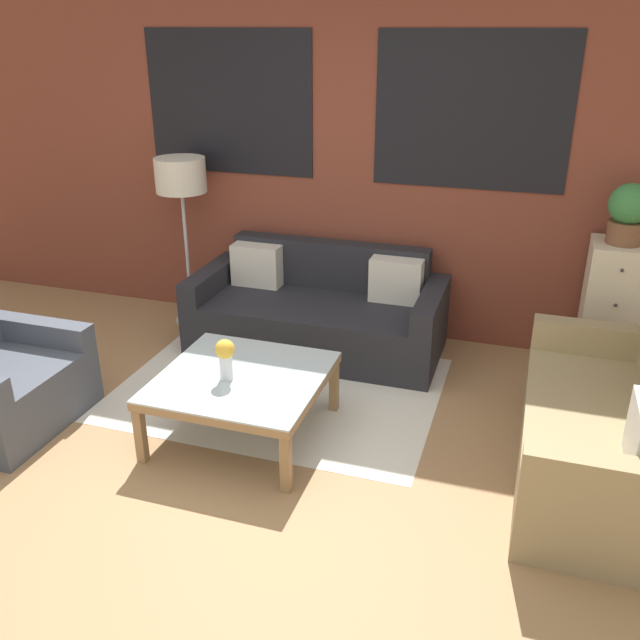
% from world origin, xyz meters
% --- Properties ---
extents(ground_plane, '(16.00, 16.00, 0.00)m').
position_xyz_m(ground_plane, '(0.00, 0.00, 0.00)').
color(ground_plane, '#9E754C').
extents(wall_back_brick, '(8.40, 0.09, 2.80)m').
position_xyz_m(wall_back_brick, '(0.00, 2.44, 1.41)').
color(wall_back_brick, brown).
rests_on(wall_back_brick, ground_plane).
extents(rug, '(2.21, 1.65, 0.00)m').
position_xyz_m(rug, '(-0.11, 1.20, 0.00)').
color(rug, silver).
rests_on(rug, ground_plane).
extents(couch_dark, '(1.94, 0.88, 0.78)m').
position_xyz_m(couch_dark, '(-0.06, 1.95, 0.28)').
color(couch_dark, '#232328').
rests_on(couch_dark, ground_plane).
extents(settee_vintage, '(0.80, 1.69, 0.92)m').
position_xyz_m(settee_vintage, '(2.01, 0.78, 0.31)').
color(settee_vintage, '#99845B').
rests_on(settee_vintage, ground_plane).
extents(coffee_table, '(0.98, 0.98, 0.42)m').
position_xyz_m(coffee_table, '(-0.11, 0.59, 0.36)').
color(coffee_table, silver).
rests_on(coffee_table, ground_plane).
extents(floor_lamp, '(0.41, 0.41, 1.41)m').
position_xyz_m(floor_lamp, '(-1.26, 2.09, 1.22)').
color(floor_lamp, '#B2B2B7').
rests_on(floor_lamp, ground_plane).
extents(drawer_cabinet, '(0.39, 0.43, 1.00)m').
position_xyz_m(drawer_cabinet, '(2.07, 2.15, 0.50)').
color(drawer_cabinet, beige).
rests_on(drawer_cabinet, ground_plane).
extents(potted_plant, '(0.28, 0.28, 0.41)m').
position_xyz_m(potted_plant, '(2.07, 2.15, 1.21)').
color(potted_plant, brown).
rests_on(potted_plant, drawer_cabinet).
extents(flower_vase, '(0.12, 0.12, 0.26)m').
position_xyz_m(flower_vase, '(-0.17, 0.52, 0.57)').
color(flower_vase, silver).
rests_on(flower_vase, coffee_table).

